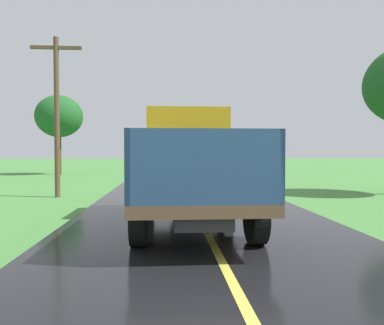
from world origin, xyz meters
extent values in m
cube|color=#2D2D30|center=(-0.28, 10.60, 0.68)|extent=(0.90, 5.51, 0.24)
cube|color=brown|center=(-0.28, 10.60, 0.88)|extent=(2.30, 5.80, 0.20)
cube|color=gold|center=(-0.28, 12.55, 1.93)|extent=(2.10, 1.90, 1.90)
cube|color=black|center=(-0.28, 13.50, 2.26)|extent=(1.78, 0.02, 0.76)
cube|color=#2D517F|center=(-1.39, 9.62, 1.53)|extent=(0.08, 3.85, 1.10)
cube|color=#2D517F|center=(0.83, 9.62, 1.53)|extent=(0.08, 3.85, 1.10)
cube|color=#2D517F|center=(-0.28, 7.74, 1.53)|extent=(2.30, 0.08, 1.10)
cube|color=#2D517F|center=(-0.28, 11.51, 1.53)|extent=(2.30, 0.08, 1.10)
cylinder|color=black|center=(-1.33, 12.40, 0.58)|extent=(0.28, 1.00, 1.00)
cylinder|color=black|center=(0.77, 12.40, 0.58)|extent=(0.28, 1.00, 1.00)
cylinder|color=black|center=(-1.33, 9.00, 0.58)|extent=(0.28, 1.00, 1.00)
cylinder|color=black|center=(0.77, 9.00, 0.58)|extent=(0.28, 1.00, 1.00)
ellipsoid|color=#87AD23|center=(-0.14, 8.32, 1.44)|extent=(0.43, 0.42, 0.43)
ellipsoid|color=#7DB227|center=(-1.06, 10.96, 1.82)|extent=(0.52, 0.63, 0.37)
ellipsoid|color=#84C02B|center=(-0.46, 10.85, 1.20)|extent=(0.42, 0.48, 0.41)
ellipsoid|color=#7DBC2C|center=(-0.73, 8.31, 1.17)|extent=(0.57, 0.59, 0.40)
ellipsoid|color=#81AD21|center=(-0.47, 8.21, 1.44)|extent=(0.51, 0.63, 0.48)
ellipsoid|color=#81AD35|center=(0.60, 9.57, 1.84)|extent=(0.57, 0.67, 0.50)
ellipsoid|color=#77BC33|center=(0.18, 9.74, 1.20)|extent=(0.48, 0.58, 0.36)
ellipsoid|color=#84AC31|center=(0.35, 9.46, 1.46)|extent=(0.47, 0.54, 0.46)
ellipsoid|color=#73AD2C|center=(0.60, 9.13, 1.12)|extent=(0.53, 0.50, 0.44)
ellipsoid|color=#7DB229|center=(-0.35, 8.72, 1.46)|extent=(0.45, 0.54, 0.43)
ellipsoid|color=#73B423|center=(0.08, 11.00, 1.14)|extent=(0.44, 0.46, 0.41)
ellipsoid|color=#7FBE31|center=(0.60, 8.92, 1.81)|extent=(0.55, 0.51, 0.46)
ellipsoid|color=#71B033|center=(0.62, 9.15, 1.48)|extent=(0.42, 0.44, 0.44)
ellipsoid|color=#75B029|center=(0.47, 8.27, 1.47)|extent=(0.45, 0.52, 0.40)
cylinder|color=brown|center=(-5.04, 16.88, 3.07)|extent=(0.20, 0.20, 6.14)
cube|color=brown|center=(-5.04, 16.88, 5.74)|extent=(1.91, 0.12, 0.12)
cylinder|color=#4C3823|center=(-9.12, 31.36, 1.54)|extent=(0.28, 0.28, 3.08)
ellipsoid|color=#1E5623|center=(-9.12, 31.36, 4.51)|extent=(3.58, 3.58, 3.22)
camera|label=1|loc=(-0.84, 2.59, 1.74)|focal=33.91mm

